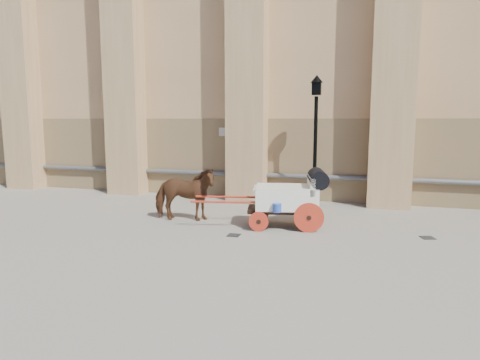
% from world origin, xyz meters
% --- Properties ---
extents(ground, '(90.00, 90.00, 0.00)m').
position_xyz_m(ground, '(0.00, 0.00, 0.00)').
color(ground, slate).
rests_on(ground, ground).
extents(horse, '(2.00, 1.16, 1.59)m').
position_xyz_m(horse, '(-1.86, -0.20, 0.79)').
color(horse, brown).
rests_on(horse, ground).
extents(carriage, '(3.82, 1.72, 1.62)m').
position_xyz_m(carriage, '(1.27, -0.07, 0.87)').
color(carriage, black).
rests_on(carriage, ground).
extents(street_lamp, '(0.41, 0.41, 4.42)m').
position_xyz_m(street_lamp, '(1.56, 2.93, 2.36)').
color(street_lamp, black).
rests_on(street_lamp, ground).
extents(drain_grate_near, '(0.32, 0.32, 0.01)m').
position_xyz_m(drain_grate_near, '(0.01, -1.36, 0.01)').
color(drain_grate_near, black).
rests_on(drain_grate_near, ground).
extents(drain_grate_far, '(0.40, 0.40, 0.01)m').
position_xyz_m(drain_grate_far, '(4.78, -0.23, 0.01)').
color(drain_grate_far, black).
rests_on(drain_grate_far, ground).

